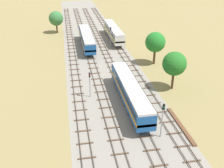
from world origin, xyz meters
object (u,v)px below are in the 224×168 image
diesel_railcar_left_near (87,38)px  diesel_railcar_centre_mid (114,31)px  diesel_railcar_centre_left_nearest (130,91)px  signal_post_mid (163,116)px  signal_post_nearest (111,35)px  signal_post_near (90,81)px

diesel_railcar_left_near → diesel_railcar_centre_mid: size_ratio=1.00×
diesel_railcar_centre_left_nearest → diesel_railcar_centre_mid: bearing=83.6°
diesel_railcar_centre_mid → signal_post_mid: 49.24m
diesel_railcar_centre_left_nearest → signal_post_nearest: signal_post_nearest is taller
diesel_railcar_centre_left_nearest → signal_post_near: bearing=149.7°
signal_post_near → signal_post_mid: signal_post_mid is taller
signal_post_nearest → signal_post_mid: size_ratio=1.06×
diesel_railcar_centre_mid → signal_post_nearest: signal_post_nearest is taller
diesel_railcar_centre_mid → signal_post_mid: size_ratio=3.65×
diesel_railcar_centre_mid → signal_post_mid: bearing=-92.5°
diesel_railcar_centre_left_nearest → diesel_railcar_centre_mid: 39.47m
signal_post_mid → diesel_railcar_centre_mid: bearing=87.5°
diesel_railcar_centre_left_nearest → diesel_railcar_left_near: 33.56m
signal_post_nearest → signal_post_mid: 41.71m
diesel_railcar_left_near → diesel_railcar_centre_mid: 10.58m
diesel_railcar_centre_left_nearest → diesel_railcar_centre_mid: size_ratio=1.00×
diesel_railcar_centre_mid → signal_post_mid: (-2.19, -49.18, 0.95)m
diesel_railcar_centre_left_nearest → signal_post_mid: (2.19, -9.96, 0.95)m
diesel_railcar_left_near → signal_post_nearest: (6.57, -1.53, 1.13)m
diesel_railcar_left_near → signal_post_mid: bearing=-81.4°
signal_post_mid → signal_post_nearest: bearing=90.0°
signal_post_near → signal_post_mid: size_ratio=0.89×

